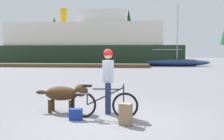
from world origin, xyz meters
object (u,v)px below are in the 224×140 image
Objects in this scene: handbag_pannier at (76,114)px; ferry_boat at (87,45)px; backpack at (126,114)px; bicycle at (104,104)px; person_cyclist at (108,74)px; sailboat_moored at (177,62)px; dog at (65,94)px.

ferry_boat is at bearing 101.13° from handbag_pannier.
backpack is 32.22m from ferry_boat.
person_cyclist is at bearing 83.66° from bicycle.
ferry_boat is 3.35× the size of sailboat_moored.
bicycle is 0.90m from person_cyclist.
ferry_boat is at bearing 100.46° from dog.
bicycle is at bearing -96.34° from person_cyclist.
bicycle is 0.76m from handbag_pannier.
handbag_pannier is at bearing -132.94° from person_cyclist.
sailboat_moored is (6.55, 26.69, 0.34)m from handbag_pannier.
handbag_pannier is at bearing -159.00° from bicycle.
backpack is at bearing -76.75° from ferry_boat.
bicycle is at bearing 21.00° from handbag_pannier.
bicycle is at bearing -23.85° from dog.
ferry_boat is at bearing 102.74° from person_cyclist.
dog is (-1.25, 0.00, -0.56)m from person_cyclist.
dog is at bearing 148.51° from backpack.
sailboat_moored is (5.28, 27.00, 0.23)m from backpack.
handbag_pannier is at bearing -56.43° from dog.
dog reaches higher than handbag_pannier.
ferry_boat is at bearing 103.25° from backpack.
dog is at bearing 123.57° from handbag_pannier.
bicycle is 27.08m from sailboat_moored.
handbag_pannier is 0.04× the size of sailboat_moored.
backpack is at bearing -31.49° from dog.
handbag_pannier is (-0.73, -0.79, -0.96)m from person_cyclist.
sailboat_moored is at bearing 76.20° from handbag_pannier.
backpack is at bearing -43.55° from bicycle.
ferry_boat is at bearing 161.41° from sailboat_moored.
person_cyclist reaches higher than handbag_pannier.
person_cyclist is at bearing -102.67° from sailboat_moored.
ferry_boat is at bearing 102.42° from bicycle.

